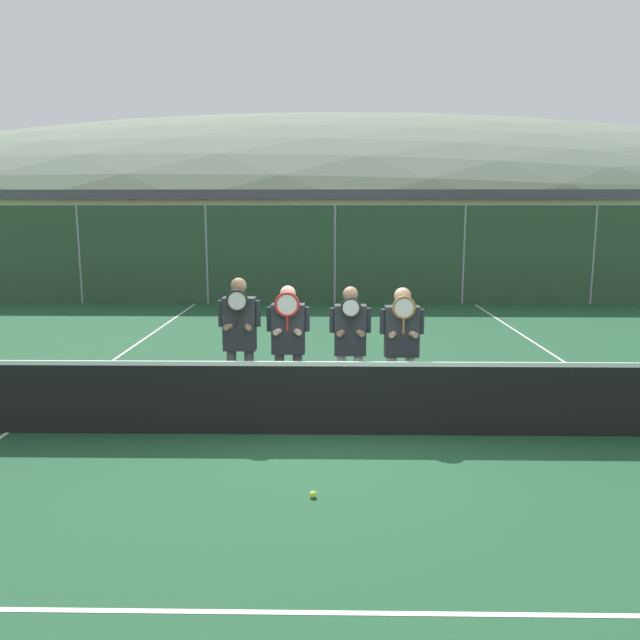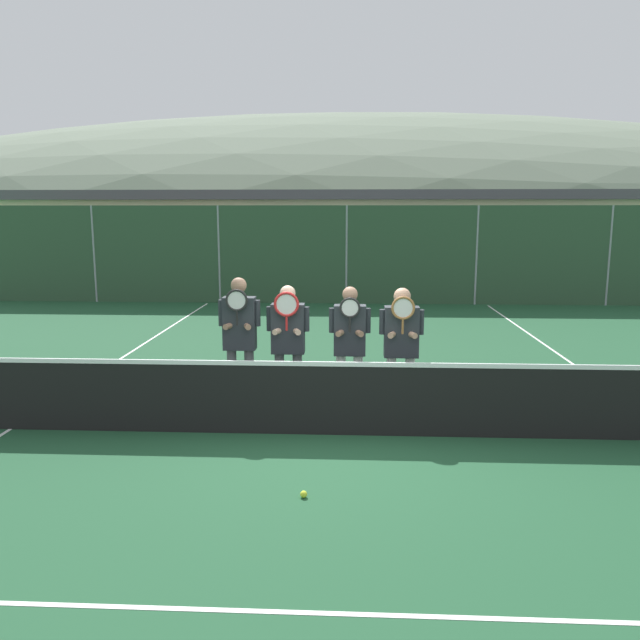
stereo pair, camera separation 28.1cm
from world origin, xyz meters
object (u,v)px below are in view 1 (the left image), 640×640
car_right_of_center (575,268)px  player_rightmost (402,341)px  car_left_of_center (253,268)px  player_center_right (350,341)px  car_far_left (103,266)px  player_center_left (288,338)px  car_center (415,267)px  player_leftmost (240,335)px  tennis_ball_on_court (313,494)px

car_right_of_center → player_rightmost: bearing=-119.4°
player_rightmost → car_left_of_center: (-3.53, 12.81, -0.18)m
player_center_right → car_far_left: bearing=121.7°
player_center_left → car_center: size_ratio=0.39×
player_leftmost → car_center: size_ratio=0.41×
car_center → car_right_of_center: size_ratio=1.01×
player_leftmost → player_center_right: (1.48, -0.03, -0.07)m
car_far_left → car_left_of_center: car_far_left is taller
car_center → player_rightmost: bearing=-98.4°
car_center → player_center_left: bearing=-105.1°
player_center_left → player_rightmost: bearing=-4.8°
car_far_left → car_center: car_center is taller
car_far_left → tennis_ball_on_court: car_far_left is taller
player_leftmost → player_center_left: player_leftmost is taller
player_center_left → car_right_of_center: size_ratio=0.39×
player_center_left → car_center: car_center is taller
player_center_right → player_rightmost: size_ratio=1.00×
car_far_left → car_center: bearing=-1.6°
player_center_left → car_left_of_center: player_center_left is taller
player_leftmost → car_center: 13.31m
player_center_right → tennis_ball_on_court: 2.72m
player_leftmost → player_rightmost: player_leftmost is taller
player_leftmost → player_center_right: bearing=-1.1°
player_leftmost → player_center_left: size_ratio=1.06×
car_left_of_center → car_right_of_center: (10.77, 0.04, -0.01)m
player_leftmost → player_center_right: 1.48m
player_center_right → tennis_ball_on_court: player_center_right is taller
player_center_right → car_far_left: 15.28m
player_center_left → tennis_ball_on_court: player_center_left is taller
player_leftmost → tennis_ball_on_court: (1.05, -2.52, -1.07)m
car_left_of_center → player_center_left: bearing=-81.0°
player_center_right → player_leftmost: bearing=178.9°
car_right_of_center → player_leftmost: bearing=-126.4°
player_center_right → player_rightmost: bearing=-5.8°
player_leftmost → player_rightmost: size_ratio=1.06×
player_center_left → car_left_of_center: bearing=99.0°
car_left_of_center → player_center_right: bearing=-77.4°
player_leftmost → tennis_ball_on_court: player_leftmost is taller
player_center_right → car_center: bearing=78.5°
player_rightmost → player_leftmost: bearing=177.4°
player_center_left → player_rightmost: size_ratio=1.00×
player_leftmost → car_right_of_center: player_leftmost is taller
car_right_of_center → tennis_ball_on_court: bearing=-118.7°
player_center_right → car_left_of_center: (-2.85, 12.74, -0.16)m
car_far_left → car_left_of_center: 5.20m
tennis_ball_on_court → player_rightmost: bearing=65.4°
car_far_left → car_center: size_ratio=0.90×
player_center_left → car_left_of_center: 12.85m
car_center → car_left_of_center: bearing=179.5°
car_right_of_center → tennis_ball_on_court: car_right_of_center is taller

